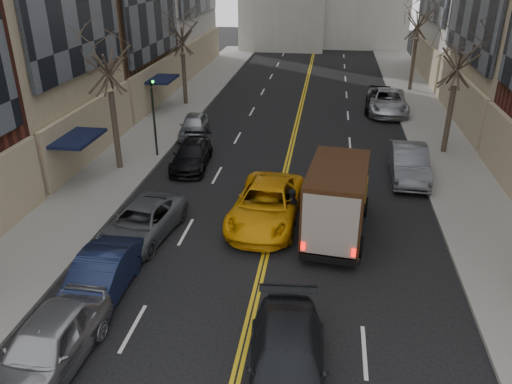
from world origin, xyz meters
The scene contains 19 objects.
sidewalk_left centered at (-9.00, 27.00, 0.07)m, with size 4.00×66.00×0.15m, color slate.
sidewalk_right centered at (9.00, 27.00, 0.07)m, with size 4.00×66.00×0.15m, color slate.
tree_lf_mid centered at (-8.80, 20.00, 6.60)m, with size 3.20×3.20×8.91m.
tree_lf_far centered at (-8.80, 33.00, 6.02)m, with size 3.20×3.20×8.12m.
tree_rt_mid centered at (8.80, 25.00, 6.17)m, with size 3.20×3.20×8.32m.
tree_rt_far centered at (8.80, 40.00, 6.74)m, with size 3.20×3.20×9.11m.
traffic_signal centered at (-7.39, 22.00, 2.82)m, with size 0.29×0.26×4.70m.
ups_truck centered at (2.62, 14.77, 1.59)m, with size 2.81×5.95×3.15m.
observer_sedan centered at (1.38, 6.43, 0.74)m, with size 2.49×5.28×1.49m.
taxi centered at (-0.30, 15.39, 0.82)m, with size 2.72×5.90×1.64m, color orange.
pedestrian centered at (0.84, 15.16, 0.86)m, with size 0.62×0.41×1.71m, color black.
parked_lf_a centered at (-5.10, 6.13, 0.81)m, with size 1.90×4.73×1.61m, color #95969C.
parked_lf_b centered at (-5.10, 9.42, 0.74)m, with size 1.56×4.47×1.47m, color black.
parked_lf_c centered at (-5.10, 13.34, 0.67)m, with size 2.23×4.84×1.35m, color #515459.
parked_lf_d centered at (-5.10, 21.02, 0.65)m, with size 1.83×4.50×1.31m, color black.
parked_lf_e centered at (-6.30, 26.04, 0.68)m, with size 1.60×3.99×1.36m, color #93969A.
parked_rt_a centered at (6.30, 21.11, 0.83)m, with size 1.75×5.01×1.65m, color #55575D.
parked_rt_b centered at (6.30, 33.16, 0.82)m, with size 2.73×5.92×1.64m, color #B0B2B8.
parked_rt_c centered at (5.72, 33.71, 0.68)m, with size 1.89×4.66×1.35m, color black.
Camera 1 is at (2.00, -3.39, 10.34)m, focal length 35.00 mm.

